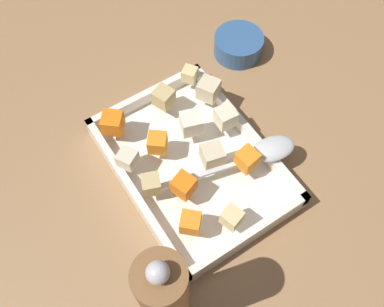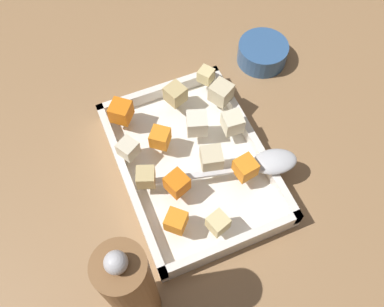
{
  "view_description": "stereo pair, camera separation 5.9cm",
  "coord_description": "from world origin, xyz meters",
  "px_view_note": "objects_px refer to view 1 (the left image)",
  "views": [
    {
      "loc": [
        -0.29,
        0.18,
        0.63
      ],
      "look_at": [
        -0.01,
        0.01,
        0.05
      ],
      "focal_mm": 39.78,
      "sensor_mm": 36.0,
      "label": 1
    },
    {
      "loc": [
        -0.32,
        0.13,
        0.63
      ],
      "look_at": [
        -0.01,
        0.01,
        0.05
      ],
      "focal_mm": 39.78,
      "sensor_mm": 36.0,
      "label": 2
    }
  ],
  "objects_px": {
    "baking_dish": "(192,165)",
    "serving_spoon": "(265,151)",
    "pepper_mill": "(165,297)",
    "small_prep_bowl": "(238,45)"
  },
  "relations": [
    {
      "from": "baking_dish",
      "to": "serving_spoon",
      "type": "xyz_separation_m",
      "value": [
        -0.06,
        -0.1,
        0.04
      ]
    },
    {
      "from": "serving_spoon",
      "to": "pepper_mill",
      "type": "relative_size",
      "value": 0.99
    },
    {
      "from": "pepper_mill",
      "to": "small_prep_bowl",
      "type": "distance_m",
      "value": 0.51
    },
    {
      "from": "pepper_mill",
      "to": "small_prep_bowl",
      "type": "bearing_deg",
      "value": -47.18
    },
    {
      "from": "baking_dish",
      "to": "serving_spoon",
      "type": "height_order",
      "value": "serving_spoon"
    },
    {
      "from": "baking_dish",
      "to": "pepper_mill",
      "type": "relative_size",
      "value": 1.31
    },
    {
      "from": "baking_dish",
      "to": "serving_spoon",
      "type": "distance_m",
      "value": 0.12
    },
    {
      "from": "pepper_mill",
      "to": "baking_dish",
      "type": "bearing_deg",
      "value": -41.14
    },
    {
      "from": "baking_dish",
      "to": "pepper_mill",
      "type": "bearing_deg",
      "value": 138.86
    },
    {
      "from": "small_prep_bowl",
      "to": "baking_dish",
      "type": "bearing_deg",
      "value": 127.72
    }
  ]
}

